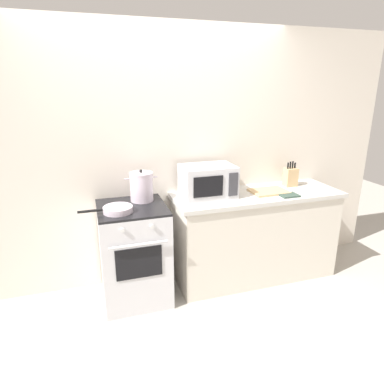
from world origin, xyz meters
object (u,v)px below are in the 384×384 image
(stove, at_px, (134,253))
(cutting_board, at_px, (269,191))
(stock_pot, at_px, (142,187))
(oven_mitt, at_px, (289,195))
(microwave, at_px, (208,181))
(knife_block, at_px, (290,177))
(frying_pan, at_px, (117,209))

(stove, relative_size, cutting_board, 2.56)
(stock_pot, xyz_separation_m, oven_mitt, (1.38, -0.29, -0.13))
(microwave, xyz_separation_m, knife_block, (0.96, 0.06, -0.05))
(knife_block, bearing_deg, microwave, -176.29)
(stock_pot, distance_m, knife_block, 1.58)
(knife_block, bearing_deg, stove, -175.25)
(stove, distance_m, stock_pot, 0.62)
(stove, bearing_deg, knife_block, 4.75)
(stove, xyz_separation_m, frying_pan, (-0.13, -0.11, 0.48))
(stove, bearing_deg, cutting_board, 0.05)
(microwave, xyz_separation_m, cutting_board, (0.62, -0.08, -0.14))
(stove, height_order, frying_pan, frying_pan)
(frying_pan, height_order, microwave, microwave)
(cutting_board, bearing_deg, oven_mitt, -51.62)
(frying_pan, bearing_deg, cutting_board, 4.16)
(cutting_board, bearing_deg, stock_pot, 173.95)
(stock_pot, bearing_deg, microwave, -4.96)
(microwave, bearing_deg, stove, -173.91)
(stove, bearing_deg, microwave, 6.09)
(stock_pot, relative_size, cutting_board, 0.84)
(stock_pot, height_order, cutting_board, stock_pot)
(stove, distance_m, cutting_board, 1.44)
(stove, bearing_deg, frying_pan, -141.26)
(stock_pot, bearing_deg, knife_block, 0.28)
(stove, distance_m, knife_block, 1.79)
(frying_pan, xyz_separation_m, oven_mitt, (1.63, -0.05, -0.02))
(frying_pan, relative_size, knife_block, 1.69)
(stock_pot, relative_size, microwave, 0.60)
(cutting_board, relative_size, oven_mitt, 2.00)
(microwave, xyz_separation_m, oven_mitt, (0.75, -0.24, -0.14))
(stove, height_order, stock_pot, stock_pot)
(microwave, distance_m, knife_block, 0.96)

